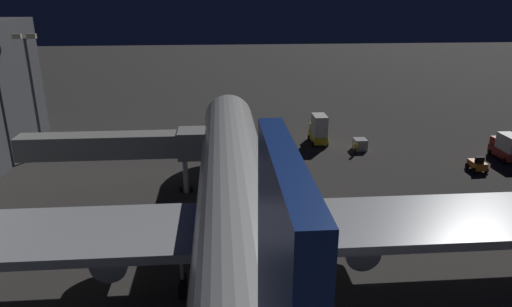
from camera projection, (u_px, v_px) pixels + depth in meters
name	position (u px, v px, depth m)	size (l,w,h in m)	color
ground_plane	(234.00, 224.00, 45.03)	(320.00, 320.00, 0.00)	#383533
airliner_at_gate	(237.00, 216.00, 34.24)	(52.78, 62.95, 18.98)	silver
jet_bridge	(129.00, 145.00, 49.75)	(20.25, 3.40, 7.29)	#9E9E99
apron_floodlight_mast	(32.00, 87.00, 60.30)	(2.90, 0.50, 16.40)	#59595E
ops_van	(507.00, 147.00, 61.75)	(2.36, 4.94, 3.55)	maroon
baggage_tug_spare	(477.00, 165.00, 58.08)	(1.86, 2.34, 1.95)	orange
catering_truck	(319.00, 129.00, 68.15)	(2.36, 4.64, 4.43)	yellow
baggage_container_mid_row	(360.00, 144.00, 65.86)	(1.75, 1.89, 1.58)	#B7BABF
ground_crew_by_belt_loader	(355.00, 148.00, 63.73)	(0.40, 0.40, 1.85)	black
ground_crew_marshaller_fwd	(277.00, 141.00, 66.52)	(0.40, 0.40, 1.80)	black
ground_crew_under_port_wing	(289.00, 143.00, 66.15)	(0.40, 0.40, 1.71)	black
traffic_cone_nose_port	(245.00, 152.00, 64.40)	(0.36, 0.36, 0.55)	orange
traffic_cone_nose_starboard	(213.00, 152.00, 64.07)	(0.36, 0.36, 0.55)	orange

